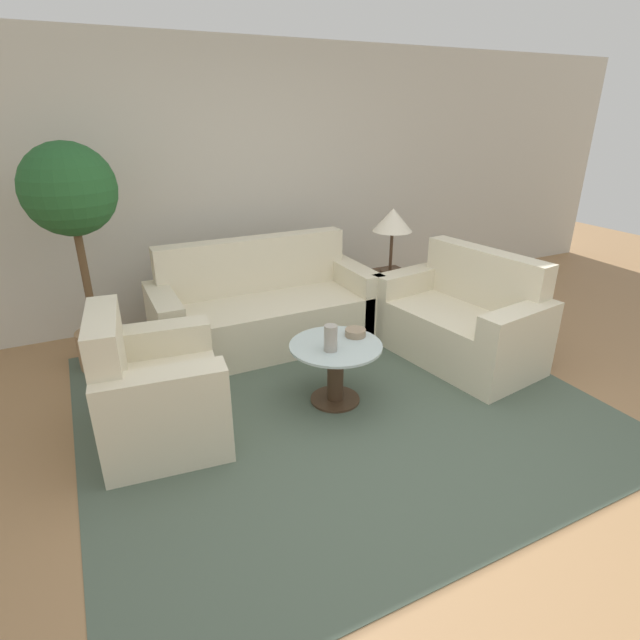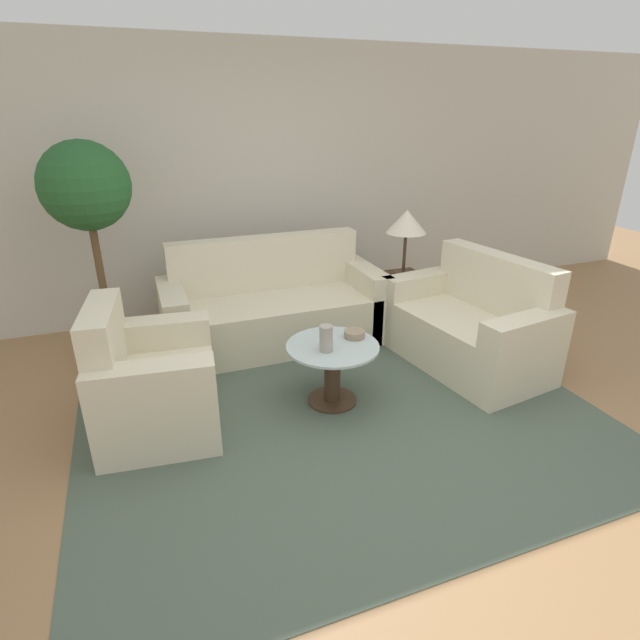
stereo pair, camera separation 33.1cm
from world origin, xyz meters
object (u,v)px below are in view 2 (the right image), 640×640
at_px(sofa_main, 273,309).
at_px(potted_plant, 88,204).
at_px(vase, 326,338).
at_px(bowl, 354,334).
at_px(armchair, 149,387).
at_px(loveseat, 471,329).
at_px(table_lamp, 407,223).
at_px(coffee_table, 332,366).

bearing_deg(sofa_main, potted_plant, 173.32).
relative_size(vase, bowl, 1.22).
xyz_separation_m(armchair, bowl, (1.44, -0.07, 0.18)).
distance_m(armchair, potted_plant, 1.59).
bearing_deg(potted_plant, bowl, -37.05).
height_order(loveseat, potted_plant, potted_plant).
bearing_deg(vase, bowl, 25.79).
relative_size(loveseat, vase, 7.81).
height_order(armchair, bowl, armchair).
bearing_deg(loveseat, bowl, -92.46).
relative_size(sofa_main, table_lamp, 3.17).
bearing_deg(vase, potted_plant, 135.20).
height_order(sofa_main, coffee_table, sofa_main).
bearing_deg(table_lamp, vase, -137.69).
distance_m(sofa_main, potted_plant, 1.72).
xyz_separation_m(sofa_main, loveseat, (1.42, -1.00, 0.00)).
height_order(armchair, potted_plant, potted_plant).
xyz_separation_m(loveseat, coffee_table, (-1.32, -0.18, -0.01)).
xyz_separation_m(loveseat, bowl, (-1.12, -0.11, 0.18)).
relative_size(armchair, loveseat, 0.67).
distance_m(vase, bowl, 0.31).
bearing_deg(bowl, vase, -154.21).
bearing_deg(bowl, sofa_main, 105.09).
height_order(armchair, loveseat, loveseat).
relative_size(potted_plant, bowl, 11.76).
relative_size(armchair, potted_plant, 0.54).
xyz_separation_m(coffee_table, vase, (-0.08, -0.07, 0.26)).
bearing_deg(loveseat, coffee_table, -90.45).
height_order(table_lamp, bowl, table_lamp).
bearing_deg(vase, coffee_table, 40.92).
relative_size(sofa_main, coffee_table, 2.96).
bearing_deg(coffee_table, sofa_main, 95.00).
bearing_deg(table_lamp, loveseat, -79.16).
distance_m(sofa_main, coffee_table, 1.18).
distance_m(sofa_main, vase, 1.27).
xyz_separation_m(sofa_main, vase, (0.03, -1.25, 0.25)).
xyz_separation_m(armchair, potted_plant, (-0.25, 1.20, 1.01)).
height_order(sofa_main, loveseat, sofa_main).
bearing_deg(sofa_main, vase, -88.72).
distance_m(sofa_main, armchair, 1.54).
bearing_deg(sofa_main, loveseat, -35.18).
bearing_deg(loveseat, armchair, -97.29).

